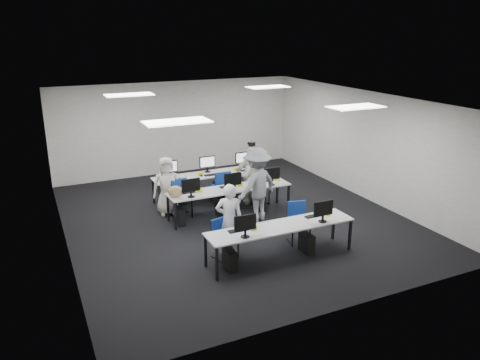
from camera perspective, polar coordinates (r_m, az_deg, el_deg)
name	(u,v)px	position (r m, az deg, el deg)	size (l,w,h in m)	color
room	(233,161)	(11.44, -0.85, 2.31)	(9.00, 9.02, 3.00)	black
ceiling_panels	(233,100)	(11.13, -0.89, 9.69)	(5.20, 4.60, 0.02)	white
desk_front	(281,228)	(9.70, 5.00, -5.85)	(3.20, 0.70, 0.73)	#B7B9BB
desk_mid	(230,190)	(11.86, -1.23, -1.27)	(3.20, 0.70, 0.73)	#B7B9BB
desk_back	(210,175)	(13.09, -3.70, 0.57)	(3.20, 0.70, 0.73)	#B7B9BB
equipment_front	(273,244)	(9.73, 4.01, -7.82)	(2.51, 0.41, 1.19)	#0C1DA8
equipment_mid	(223,204)	(11.89, -2.03, -2.89)	(2.91, 0.41, 1.19)	white
equipment_back	(216,185)	(13.27, -2.93, -0.64)	(2.91, 0.41, 1.19)	white
chair_0	(224,246)	(9.84, -1.91, -8.07)	(0.52, 0.55, 0.85)	navy
chair_1	(298,230)	(10.63, 7.10, -6.03)	(0.55, 0.58, 0.91)	navy
chair_2	(184,204)	(12.15, -6.83, -2.94)	(0.55, 0.58, 0.88)	navy
chair_3	(226,197)	(12.58, -1.75, -2.12)	(0.53, 0.55, 0.85)	navy
chair_4	(258,194)	(12.82, 2.24, -1.70)	(0.52, 0.55, 0.88)	navy
chair_5	(176,201)	(12.32, -7.81, -2.55)	(0.56, 0.59, 0.96)	navy
chair_6	(221,193)	(12.78, -2.37, -1.63)	(0.50, 0.54, 0.96)	navy
chair_7	(249,190)	(13.18, 1.06, -1.22)	(0.52, 0.54, 0.81)	navy
handbag	(175,192)	(11.28, -7.90, -1.41)	(0.36, 0.23, 0.29)	tan
student_0	(229,219)	(9.82, -1.34, -4.81)	(0.57, 0.37, 1.57)	silver
student_1	(251,176)	(12.78, 1.29, 0.46)	(0.72, 0.56, 1.49)	silver
student_2	(167,186)	(12.09, -8.89, -0.72)	(0.74, 0.48, 1.51)	silver
student_3	(250,175)	(12.75, 1.22, 0.59)	(0.92, 0.38, 1.56)	silver
photographer	(257,185)	(11.45, 2.07, -0.63)	(1.21, 0.70, 1.88)	gray
dslr_camera	(252,144)	(11.29, 1.45, 4.40)	(0.14, 0.18, 0.10)	black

